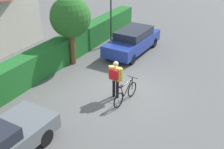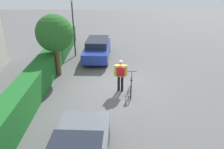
# 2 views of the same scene
# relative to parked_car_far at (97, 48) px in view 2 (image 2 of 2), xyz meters

# --- Properties ---
(ground_plane) EXTENTS (60.00, 60.00, 0.00)m
(ground_plane) POSITION_rel_parked_car_far_xyz_m (-4.50, -1.49, -0.74)
(ground_plane) COLOR #555555
(hedge_row) EXTENTS (18.68, 0.90, 1.38)m
(hedge_row) POSITION_rel_parked_car_far_xyz_m (-4.50, 2.76, -0.05)
(hedge_row) COLOR #1B5F23
(hedge_row) RESTS_ON ground
(parked_car_far) EXTENTS (4.40, 1.88, 1.40)m
(parked_car_far) POSITION_rel_parked_car_far_xyz_m (0.00, 0.00, 0.00)
(parked_car_far) COLOR navy
(parked_car_far) RESTS_ON ground
(bicycle) EXTENTS (1.76, 0.50, 0.96)m
(bicycle) POSITION_rel_parked_car_far_xyz_m (-5.13, -2.03, -0.35)
(bicycle) COLOR black
(bicycle) RESTS_ON ground
(person_rider) EXTENTS (0.36, 0.68, 1.71)m
(person_rider) POSITION_rel_parked_car_far_xyz_m (-5.02, -1.48, 0.30)
(person_rider) COLOR black
(person_rider) RESTS_ON ground
(street_lamp) EXTENTS (0.28, 0.28, 4.16)m
(street_lamp) POSITION_rel_parked_car_far_xyz_m (0.47, 1.71, 1.96)
(street_lamp) COLOR #38383D
(street_lamp) RESTS_ON ground
(tree_kerbside) EXTENTS (2.11, 2.11, 3.64)m
(tree_kerbside) POSITION_rel_parked_car_far_xyz_m (-2.95, 2.19, 1.81)
(tree_kerbside) COLOR brown
(tree_kerbside) RESTS_ON ground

